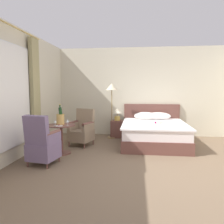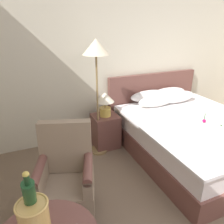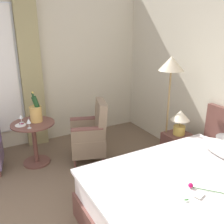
% 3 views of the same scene
% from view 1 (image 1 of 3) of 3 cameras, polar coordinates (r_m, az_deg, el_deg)
% --- Properties ---
extents(ground_plane, '(7.77, 7.77, 0.00)m').
position_cam_1_polar(ground_plane, '(4.45, 7.80, -14.41)').
color(ground_plane, brown).
extents(wall_headboard_side, '(5.55, 0.12, 2.90)m').
position_cam_1_polar(wall_headboard_side, '(7.37, 7.43, 5.23)').
color(wall_headboard_side, beige).
rests_on(wall_headboard_side, ground).
extents(wall_window_side, '(0.27, 6.39, 2.90)m').
position_cam_1_polar(wall_window_side, '(4.94, -25.93, 4.21)').
color(wall_window_side, beige).
rests_on(wall_window_side, ground).
extents(bed, '(1.80, 2.24, 1.05)m').
position_cam_1_polar(bed, '(6.36, 10.81, -5.06)').
color(bed, brown).
rests_on(bed, ground).
extents(nightstand, '(0.42, 0.39, 0.54)m').
position_cam_1_polar(nightstand, '(7.05, 1.36, -4.40)').
color(nightstand, brown).
rests_on(nightstand, ground).
extents(bedside_lamp, '(0.29, 0.29, 0.38)m').
position_cam_1_polar(bedside_lamp, '(6.97, 1.37, -0.21)').
color(bedside_lamp, gold).
rests_on(bedside_lamp, nightstand).
extents(floor_lamp_brass, '(0.37, 0.37, 1.73)m').
position_cam_1_polar(floor_lamp_brass, '(6.84, -0.06, 5.39)').
color(floor_lamp_brass, olive).
rests_on(floor_lamp_brass, ground).
extents(side_table_round, '(0.67, 0.67, 0.70)m').
position_cam_1_polar(side_table_round, '(5.39, -13.07, -6.27)').
color(side_table_round, brown).
rests_on(side_table_round, ground).
extents(champagne_bucket, '(0.20, 0.20, 0.49)m').
position_cam_1_polar(champagne_bucket, '(5.40, -13.32, -1.49)').
color(champagne_bucket, tan).
rests_on(champagne_bucket, side_table_round).
extents(wine_glass_near_bucket, '(0.07, 0.07, 0.13)m').
position_cam_1_polar(wine_glass_near_bucket, '(5.22, -14.65, -2.49)').
color(wine_glass_near_bucket, white).
rests_on(wine_glass_near_bucket, side_table_round).
extents(wine_glass_near_edge, '(0.07, 0.07, 0.15)m').
position_cam_1_polar(wine_glass_near_edge, '(5.18, -11.56, -2.33)').
color(wine_glass_near_edge, white).
rests_on(wine_glass_near_edge, side_table_round).
extents(snack_plate, '(0.16, 0.16, 0.04)m').
position_cam_1_polar(snack_plate, '(5.16, -13.63, -3.52)').
color(snack_plate, white).
rests_on(snack_plate, side_table_round).
extents(armchair_by_window, '(0.71, 0.72, 1.00)m').
position_cam_1_polar(armchair_by_window, '(6.09, -7.82, -4.60)').
color(armchair_by_window, brown).
rests_on(armchair_by_window, ground).
extents(armchair_facing_bed, '(0.62, 0.65, 1.04)m').
position_cam_1_polar(armchair_facing_bed, '(4.70, -17.80, -7.97)').
color(armchair_facing_bed, brown).
rests_on(armchair_facing_bed, ground).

